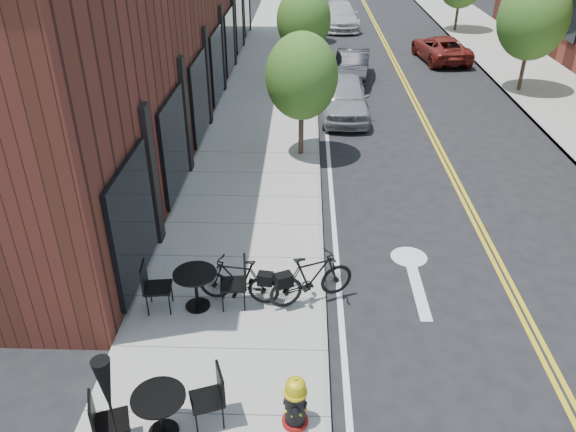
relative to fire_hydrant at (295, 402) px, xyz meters
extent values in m
plane|color=black|center=(0.57, 1.62, -0.58)|extent=(120.00, 120.00, 0.00)
cube|color=#9E9B93|center=(-1.43, 11.62, -0.52)|extent=(4.00, 70.00, 0.12)
cube|color=#482117|center=(-5.93, 15.62, 2.92)|extent=(5.00, 28.00, 7.00)
cylinder|color=#382B1E|center=(-0.03, 10.62, 0.35)|extent=(0.16, 0.16, 1.61)
ellipsoid|color=#30631F|center=(-0.03, 10.62, 2.03)|extent=(2.20, 2.20, 2.64)
cylinder|color=#382B1E|center=(-0.03, 18.62, 0.38)|extent=(0.16, 0.16, 1.68)
ellipsoid|color=#30631F|center=(-0.03, 18.62, 2.14)|extent=(2.30, 2.30, 2.76)
cylinder|color=#382B1E|center=(-0.03, 26.62, 0.33)|extent=(0.16, 0.16, 1.57)
cylinder|color=#382B1E|center=(-0.03, 34.62, 0.40)|extent=(0.16, 0.16, 1.71)
cylinder|color=#382B1E|center=(9.17, 17.62, 0.45)|extent=(0.16, 0.16, 1.82)
ellipsoid|color=#30631F|center=(9.17, 17.62, 2.48)|extent=(2.80, 2.80, 3.36)
cylinder|color=#382B1E|center=(9.17, 29.62, 0.45)|extent=(0.16, 0.16, 1.82)
cylinder|color=maroon|center=(0.00, 0.00, -0.43)|extent=(0.51, 0.51, 0.06)
cylinder|color=black|center=(0.00, 0.00, -0.11)|extent=(0.39, 0.39, 0.63)
cylinder|color=gold|center=(0.00, 0.00, 0.21)|extent=(0.45, 0.45, 0.04)
cylinder|color=gold|center=(0.00, 0.00, 0.30)|extent=(0.38, 0.38, 0.15)
ellipsoid|color=gold|center=(0.00, 0.00, 0.38)|extent=(0.37, 0.37, 0.18)
cylinder|color=gold|center=(0.00, 0.00, 0.48)|extent=(0.06, 0.06, 0.06)
imported|color=black|center=(-1.20, 3.03, 0.05)|extent=(1.73, 0.72, 1.01)
imported|color=black|center=(0.27, 3.09, 0.09)|extent=(1.89, 1.24, 1.10)
cylinder|color=black|center=(-2.03, -0.26, -0.44)|extent=(0.61, 0.61, 0.03)
cylinder|color=black|center=(-2.03, -0.26, -0.07)|extent=(0.08, 0.08, 0.76)
cylinder|color=black|center=(-2.03, -0.26, 0.32)|extent=(1.05, 1.05, 0.03)
cylinder|color=black|center=(-2.03, 2.82, -0.44)|extent=(0.55, 0.55, 0.03)
cylinder|color=black|center=(-2.03, 2.82, -0.05)|extent=(0.07, 0.07, 0.79)
cylinder|color=black|center=(-2.03, 2.82, 0.35)|extent=(0.95, 0.95, 0.03)
cylinder|color=black|center=(-2.45, -0.93, 0.61)|extent=(0.04, 0.04, 2.09)
cone|color=black|center=(-2.45, -0.93, 1.25)|extent=(0.25, 0.25, 0.92)
imported|color=#919398|center=(1.56, 14.47, 0.16)|extent=(1.77, 4.33, 1.47)
imported|color=black|center=(2.17, 19.18, 0.09)|extent=(1.92, 4.22, 1.34)
imported|color=silver|center=(2.17, 30.59, 0.18)|extent=(2.34, 5.28, 1.51)
imported|color=maroon|center=(6.87, 22.81, 0.04)|extent=(2.59, 4.65, 1.23)
camera|label=1|loc=(0.08, -6.06, 6.81)|focal=35.00mm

